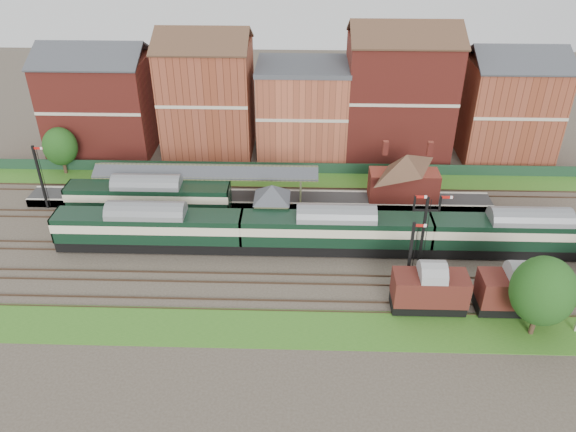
{
  "coord_description": "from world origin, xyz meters",
  "views": [
    {
      "loc": [
        0.29,
        -48.6,
        33.66
      ],
      "look_at": [
        -1.26,
        2.0,
        3.0
      ],
      "focal_mm": 35.0,
      "sensor_mm": 36.0,
      "label": 1
    }
  ],
  "objects_px": {
    "dmu_train": "(336,230)",
    "platform_railcar": "(149,197)",
    "semaphore_bracket": "(424,228)",
    "signal_box": "(272,208)",
    "goods_van_a": "(430,290)"
  },
  "relations": [
    {
      "from": "dmu_train",
      "to": "platform_railcar",
      "type": "bearing_deg",
      "value": 162.75
    },
    {
      "from": "semaphore_bracket",
      "to": "goods_van_a",
      "type": "bearing_deg",
      "value": -93.17
    },
    {
      "from": "platform_railcar",
      "to": "goods_van_a",
      "type": "bearing_deg",
      "value": -28.18
    },
    {
      "from": "semaphore_bracket",
      "to": "dmu_train",
      "type": "bearing_deg",
      "value": 163.33
    },
    {
      "from": "signal_box",
      "to": "dmu_train",
      "type": "relative_size",
      "value": 0.1
    },
    {
      "from": "semaphore_bracket",
      "to": "platform_railcar",
      "type": "bearing_deg",
      "value": 162.92
    },
    {
      "from": "semaphore_bracket",
      "to": "goods_van_a",
      "type": "distance_m",
      "value": 6.93
    },
    {
      "from": "signal_box",
      "to": "dmu_train",
      "type": "xyz_separation_m",
      "value": [
        6.69,
        -3.25,
        -0.59
      ]
    },
    {
      "from": "signal_box",
      "to": "semaphore_bracket",
      "type": "distance_m",
      "value": 16.16
    },
    {
      "from": "signal_box",
      "to": "platform_railcar",
      "type": "distance_m",
      "value": 14.63
    },
    {
      "from": "goods_van_a",
      "to": "semaphore_bracket",
      "type": "bearing_deg",
      "value": 86.83
    },
    {
      "from": "semaphore_bracket",
      "to": "signal_box",
      "type": "bearing_deg",
      "value": 159.08
    },
    {
      "from": "dmu_train",
      "to": "goods_van_a",
      "type": "distance_m",
      "value": 12.04
    },
    {
      "from": "signal_box",
      "to": "platform_railcar",
      "type": "height_order",
      "value": "signal_box"
    },
    {
      "from": "dmu_train",
      "to": "platform_railcar",
      "type": "distance_m",
      "value": 21.92
    }
  ]
}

